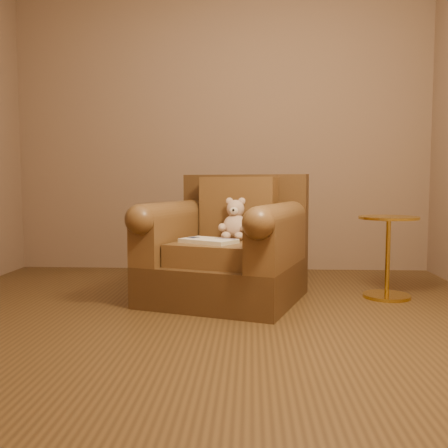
{
  "coord_description": "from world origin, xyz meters",
  "views": [
    {
      "loc": [
        0.29,
        -2.88,
        0.85
      ],
      "look_at": [
        0.1,
        0.63,
        0.56
      ],
      "focal_mm": 40.0,
      "sensor_mm": 36.0,
      "label": 1
    }
  ],
  "objects": [
    {
      "name": "armchair",
      "position": [
        0.11,
        0.72,
        0.35
      ],
      "size": [
        1.27,
        1.23,
        0.91
      ],
      "rotation": [
        0.0,
        0.0,
        -0.32
      ],
      "color": "#4A3118",
      "rests_on": "floor"
    },
    {
      "name": "floor",
      "position": [
        0.0,
        0.0,
        0.0
      ],
      "size": [
        4.0,
        4.0,
        0.0
      ],
      "primitive_type": "plane",
      "color": "#53391C",
      "rests_on": "ground"
    },
    {
      "name": "room",
      "position": [
        0.0,
        0.0,
        1.71
      ],
      "size": [
        4.02,
        4.02,
        2.71
      ],
      "color": "#80644F",
      "rests_on": "ground"
    },
    {
      "name": "guidebook",
      "position": [
        -0.0,
        0.52,
        0.45
      ],
      "size": [
        0.43,
        0.38,
        0.03
      ],
      "rotation": [
        0.0,
        0.0,
        -0.56
      ],
      "color": "beige",
      "rests_on": "armchair"
    },
    {
      "name": "side_table",
      "position": [
        1.3,
        0.82,
        0.33
      ],
      "size": [
        0.43,
        0.43,
        0.6
      ],
      "color": "gold",
      "rests_on": "floor"
    },
    {
      "name": "teddy_bear",
      "position": [
        0.17,
        0.79,
        0.55
      ],
      "size": [
        0.23,
        0.26,
        0.31
      ],
      "rotation": [
        0.0,
        0.0,
        -0.14
      ],
      "color": "#CAA88D",
      "rests_on": "armchair"
    }
  ]
}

